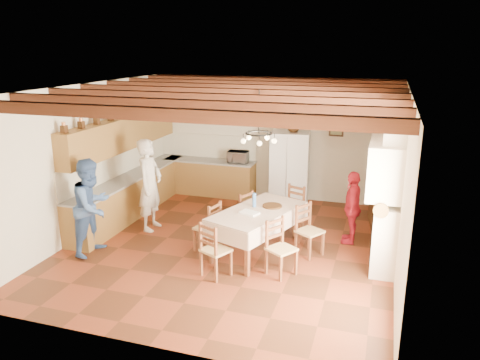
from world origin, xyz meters
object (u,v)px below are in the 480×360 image
at_px(hutch, 386,176).
at_px(person_man, 150,185).
at_px(refrigerator, 290,168).
at_px(chair_left_far, 240,214).
at_px(chair_end_far, 291,209).
at_px(microwave, 238,157).
at_px(chair_right_far, 310,230).
at_px(chair_end_near, 216,249).
at_px(dining_table, 258,214).
at_px(person_woman_blue, 92,207).
at_px(chair_left_near, 207,226).
at_px(person_woman_red, 352,207).
at_px(chair_right_near, 281,248).

bearing_deg(hutch, person_man, -167.97).
bearing_deg(refrigerator, chair_left_far, -109.11).
xyz_separation_m(chair_left_far, chair_end_far, (0.94, 0.56, 0.00)).
bearing_deg(person_man, refrigerator, -46.62).
bearing_deg(person_man, microwave, -24.39).
relative_size(chair_right_far, chair_end_near, 1.00).
bearing_deg(chair_right_far, dining_table, 134.20).
distance_m(chair_right_far, person_woman_blue, 3.98).
relative_size(chair_left_near, microwave, 1.91).
bearing_deg(person_man, person_woman_red, -84.10).
bearing_deg(dining_table, chair_right_far, 11.93).
bearing_deg(chair_left_near, chair_left_far, 170.42).
bearing_deg(chair_left_near, person_man, -99.43).
bearing_deg(chair_right_near, refrigerator, 42.74).
bearing_deg(chair_end_near, person_woman_blue, 21.50).
height_order(chair_left_near, chair_right_far, same).
distance_m(hutch, microwave, 3.68).
bearing_deg(hutch, chair_left_near, -150.96).
distance_m(refrigerator, chair_right_far, 2.91).
bearing_deg(person_man, hutch, -72.82).
relative_size(dining_table, chair_end_near, 2.23).
height_order(chair_left_far, chair_right_far, same).
bearing_deg(chair_left_near, person_woman_blue, -56.29).
distance_m(chair_left_far, chair_end_far, 1.09).
distance_m(refrigerator, chair_end_near, 4.03).
bearing_deg(chair_left_far, hutch, 142.16).
xyz_separation_m(dining_table, chair_end_far, (0.38, 1.21, -0.27)).
xyz_separation_m(hutch, person_woman_red, (-0.58, -1.04, -0.39)).
bearing_deg(person_woman_red, chair_right_far, -38.46).
xyz_separation_m(chair_right_far, person_man, (-3.36, 0.28, 0.48)).
bearing_deg(chair_right_near, chair_left_near, 103.90).
bearing_deg(chair_right_near, hutch, 3.45).
relative_size(chair_right_near, chair_right_far, 1.00).
height_order(chair_right_far, chair_end_near, same).
bearing_deg(microwave, dining_table, -70.22).
relative_size(chair_left_near, person_man, 0.50).
relative_size(refrigerator, microwave, 3.53).
distance_m(refrigerator, chair_left_far, 2.36).
relative_size(dining_table, person_woman_red, 1.49).
bearing_deg(chair_end_far, hutch, 47.20).
xyz_separation_m(person_man, microwave, (1.07, 2.59, 0.08)).
relative_size(hutch, person_woman_red, 1.55).
xyz_separation_m(chair_left_near, person_woman_blue, (-1.96, -0.70, 0.42)).
distance_m(refrigerator, microwave, 1.36).
bearing_deg(chair_left_near, chair_right_near, 85.15).
relative_size(chair_left_near, person_woman_red, 0.67).
bearing_deg(chair_end_far, chair_right_far, -40.41).
bearing_deg(person_woman_red, chair_end_far, -97.86).
distance_m(hutch, chair_end_near, 4.13).
bearing_deg(microwave, person_man, -116.59).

